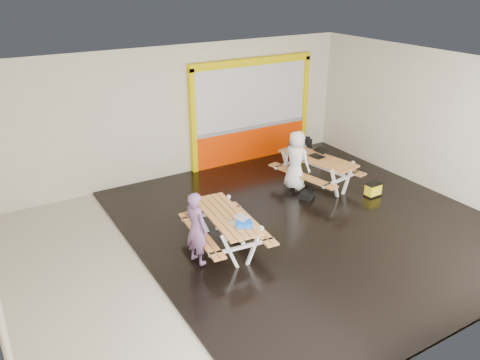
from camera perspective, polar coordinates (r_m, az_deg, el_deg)
room at (r=9.40m, az=2.82°, el=2.27°), size 10.02×8.02×3.52m
deck at (r=10.82m, az=8.19°, el=-5.01°), size 7.50×7.98×0.05m
kiosk at (r=13.76m, az=1.40°, el=8.00°), size 3.88×0.16×3.00m
picnic_table_left at (r=9.50m, az=-1.69°, el=-5.14°), size 1.51×2.08×0.79m
picnic_table_right at (r=12.35m, az=9.20°, el=1.84°), size 1.79×2.32×0.84m
person_left at (r=8.91m, az=-5.24°, el=-5.74°), size 0.47×0.60×1.45m
person_right at (r=11.94m, az=6.74°, el=2.39°), size 0.69×0.85×1.49m
laptop_left at (r=9.07m, az=-0.22°, el=-4.98°), size 0.37×0.35×0.14m
laptop_right at (r=12.35m, az=9.36°, el=3.08°), size 0.45×0.41×0.18m
blue_pouch at (r=8.98m, az=0.53°, el=-5.29°), size 0.36×0.32×0.09m
toolbox at (r=12.85m, az=6.74°, el=4.29°), size 0.50×0.40×0.26m
backpack at (r=13.25m, az=7.92°, el=4.01°), size 0.36×0.30×0.52m
dark_case at (r=11.86m, az=8.05°, el=-1.76°), size 0.47×0.44×0.14m
fluke_bag at (r=12.25m, az=15.64°, el=-1.13°), size 0.40×0.27×0.34m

